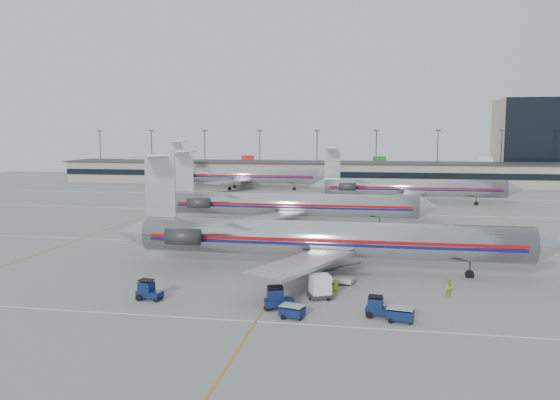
% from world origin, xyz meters
% --- Properties ---
extents(ground, '(260.00, 260.00, 0.00)m').
position_xyz_m(ground, '(0.00, 0.00, 0.00)').
color(ground, gray).
rests_on(ground, ground).
extents(apron_markings, '(160.00, 0.15, 0.02)m').
position_xyz_m(apron_markings, '(0.00, 10.00, 0.01)').
color(apron_markings, silver).
rests_on(apron_markings, ground).
extents(terminal, '(162.00, 17.00, 6.25)m').
position_xyz_m(terminal, '(0.00, 97.97, 3.16)').
color(terminal, gray).
rests_on(terminal, ground).
extents(light_mast_row, '(163.60, 0.40, 15.28)m').
position_xyz_m(light_mast_row, '(0.00, 112.00, 8.58)').
color(light_mast_row, '#38383D').
rests_on(light_mast_row, ground).
extents(distant_building, '(30.00, 20.00, 25.00)m').
position_xyz_m(distant_building, '(62.00, 128.00, 12.50)').
color(distant_building, tan).
rests_on(distant_building, ground).
extents(jet_foreground, '(45.33, 26.69, 11.87)m').
position_xyz_m(jet_foreground, '(3.30, -2.23, 3.44)').
color(jet_foreground, silver).
rests_on(jet_foreground, ground).
extents(jet_second_row, '(43.71, 25.74, 11.44)m').
position_xyz_m(jet_second_row, '(-4.54, 25.08, 3.32)').
color(jet_second_row, silver).
rests_on(jet_second_row, ground).
extents(jet_third_row, '(41.69, 25.65, 11.40)m').
position_xyz_m(jet_third_row, '(15.45, 55.27, 3.31)').
color(jet_third_row, silver).
rests_on(jet_third_row, ground).
extents(jet_back_row, '(45.00, 27.68, 12.31)m').
position_xyz_m(jet_back_row, '(-25.20, 78.32, 3.57)').
color(jet_back_row, silver).
rests_on(jet_back_row, ground).
extents(tug_left, '(2.33, 1.52, 1.74)m').
position_xyz_m(tug_left, '(-10.07, -14.24, 0.79)').
color(tug_left, '#0B183E').
rests_on(tug_left, ground).
extents(tug_center, '(2.55, 1.79, 1.88)m').
position_xyz_m(tug_center, '(1.11, -14.94, 0.86)').
color(tug_center, '#0B183E').
rests_on(tug_center, ground).
extents(tug_right, '(2.13, 1.24, 1.65)m').
position_xyz_m(tug_right, '(8.93, -15.39, 0.75)').
color(tug_right, '#0B183E').
rests_on(tug_right, ground).
extents(cart_inner, '(2.02, 1.64, 1.00)m').
position_xyz_m(cart_inner, '(2.56, -16.73, 0.53)').
color(cart_inner, '#0B183E').
rests_on(cart_inner, ground).
extents(cart_outer, '(2.12, 1.63, 1.09)m').
position_xyz_m(cart_outer, '(10.60, -16.15, 0.58)').
color(cart_outer, '#0B183E').
rests_on(cart_outer, ground).
extents(uld_container, '(2.40, 2.23, 2.04)m').
position_xyz_m(uld_container, '(4.16, -11.36, 1.03)').
color(uld_container, '#2D2D30').
rests_on(uld_container, ground).
extents(belt_loader, '(4.25, 2.02, 2.18)m').
position_xyz_m(belt_loader, '(5.12, -6.44, 0.58)').
color(belt_loader, '#949494').
rests_on(belt_loader, ground).
extents(ramp_worker_near, '(0.61, 0.66, 1.52)m').
position_xyz_m(ramp_worker_near, '(5.41, -10.27, 0.76)').
color(ramp_worker_near, '#74C012').
rests_on(ramp_worker_near, ground).
extents(ramp_worker_far, '(0.78, 0.63, 1.51)m').
position_xyz_m(ramp_worker_far, '(15.08, -8.90, 0.76)').
color(ramp_worker_far, '#81D113').
rests_on(ramp_worker_far, ground).
extents(cone_right, '(0.51, 0.51, 0.59)m').
position_xyz_m(cone_right, '(10.66, -13.60, 0.30)').
color(cone_right, '#F15C08').
rests_on(cone_right, ground).
extents(cone_left, '(0.55, 0.55, 0.57)m').
position_xyz_m(cone_left, '(-11.63, -12.79, 0.28)').
color(cone_left, '#F15C08').
rests_on(cone_left, ground).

